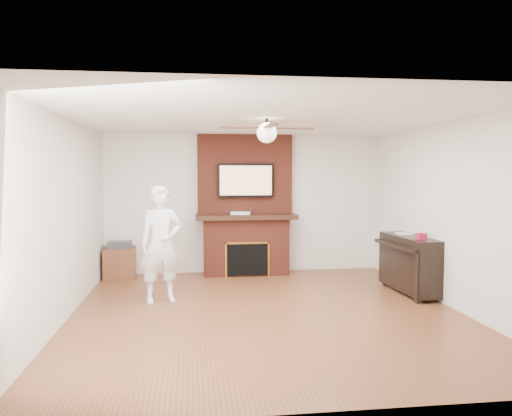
{
  "coord_description": "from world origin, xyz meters",
  "views": [
    {
      "loc": [
        -0.95,
        -6.31,
        1.81
      ],
      "look_at": [
        -0.02,
        0.9,
        1.3
      ],
      "focal_mm": 35.0,
      "sensor_mm": 36.0,
      "label": 1
    }
  ],
  "objects": [
    {
      "name": "ceiling_fan",
      "position": [
        -0.0,
        0.0,
        2.33
      ],
      "size": [
        1.21,
        1.21,
        0.31
      ],
      "color": "black",
      "rests_on": "room_shell"
    },
    {
      "name": "piano",
      "position": [
        2.29,
        0.76,
        0.46
      ],
      "size": [
        0.56,
        1.34,
        0.95
      ],
      "rotation": [
        0.0,
        0.0,
        0.06
      ],
      "color": "black",
      "rests_on": "ground"
    },
    {
      "name": "cable_box",
      "position": [
        -0.09,
        2.45,
        1.1
      ],
      "size": [
        0.38,
        0.27,
        0.05
      ],
      "primitive_type": "cube",
      "rotation": [
        0.0,
        0.0,
        -0.25
      ],
      "color": "silver",
      "rests_on": "fireplace"
    },
    {
      "name": "fireplace",
      "position": [
        0.0,
        2.55,
        1.0
      ],
      "size": [
        1.78,
        0.64,
        2.5
      ],
      "color": "maroon",
      "rests_on": "ground"
    },
    {
      "name": "candle_orange",
      "position": [
        -0.22,
        2.36,
        0.05
      ],
      "size": [
        0.08,
        0.08,
        0.11
      ],
      "primitive_type": "cylinder",
      "color": "#C48417",
      "rests_on": "ground"
    },
    {
      "name": "person",
      "position": [
        -1.39,
        0.73,
        0.82
      ],
      "size": [
        0.69,
        0.55,
        1.64
      ],
      "primitive_type": "imported",
      "rotation": [
        0.0,
        0.0,
        0.28
      ],
      "color": "white",
      "rests_on": "ground"
    },
    {
      "name": "candle_green",
      "position": [
        -0.11,
        2.31,
        0.05
      ],
      "size": [
        0.07,
        0.07,
        0.1
      ],
      "primitive_type": "cylinder",
      "color": "#327F35",
      "rests_on": "ground"
    },
    {
      "name": "tv",
      "position": [
        0.0,
        2.5,
        1.68
      ],
      "size": [
        1.0,
        0.08,
        0.6
      ],
      "color": "black",
      "rests_on": "fireplace"
    },
    {
      "name": "room_shell",
      "position": [
        0.0,
        0.0,
        1.25
      ],
      "size": [
        5.36,
        5.86,
        2.86
      ],
      "color": "brown",
      "rests_on": "ground"
    },
    {
      "name": "candle_blue",
      "position": [
        0.29,
        2.34,
        0.04
      ],
      "size": [
        0.06,
        0.06,
        0.07
      ],
      "primitive_type": "cylinder",
      "color": "navy",
      "rests_on": "ground"
    },
    {
      "name": "side_table",
      "position": [
        -2.2,
        2.48,
        0.29
      ],
      "size": [
        0.59,
        0.59,
        0.62
      ],
      "rotation": [
        0.0,
        0.0,
        0.09
      ],
      "color": "#552C18",
      "rests_on": "ground"
    },
    {
      "name": "candle_cream",
      "position": [
        0.15,
        2.35,
        0.06
      ],
      "size": [
        0.09,
        0.09,
        0.12
      ],
      "primitive_type": "cylinder",
      "color": "beige",
      "rests_on": "ground"
    }
  ]
}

